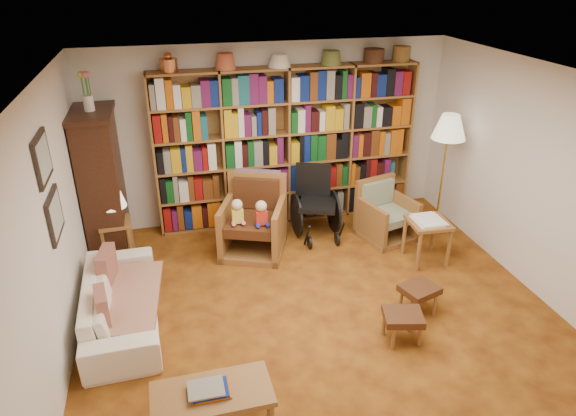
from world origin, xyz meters
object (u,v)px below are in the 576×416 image
object	(u,v)px
side_table_lamp	(116,232)
wheelchair	(316,204)
side_table_papers	(428,228)
armchair_sage	(384,215)
floor_lamp	(449,132)
footstool_b	(419,291)
sofa	(121,301)
coffee_table	(212,397)
footstool_a	(403,318)
armchair_leather	(251,220)

from	to	relation	value
side_table_lamp	wheelchair	xyz separation A→B (m)	(2.62, 0.06, 0.06)
side_table_lamp	side_table_papers	distance (m)	3.88
armchair_sage	wheelchair	bearing A→B (deg)	163.00
floor_lamp	side_table_papers	distance (m)	1.32
floor_lamp	footstool_b	bearing A→B (deg)	-123.86
sofa	wheelchair	size ratio (longest dim) A/B	1.83
sofa	side_table_lamp	world-z (taller)	side_table_lamp
footstool_b	coffee_table	bearing A→B (deg)	-155.74
sofa	floor_lamp	size ratio (longest dim) A/B	1.08
side_table_papers	side_table_lamp	bearing A→B (deg)	165.73
wheelchair	floor_lamp	size ratio (longest dim) A/B	0.59
wheelchair	coffee_table	xyz separation A→B (m)	(-1.74, -3.01, -0.09)
sofa	footstool_a	size ratio (longest dim) A/B	4.08
armchair_leather	armchair_sage	world-z (taller)	armchair_leather
armchair_leather	side_table_papers	distance (m)	2.23
side_table_lamp	footstool_b	distance (m)	3.72
side_table_lamp	armchair_leather	distance (m)	1.70
armchair_sage	side_table_papers	size ratio (longest dim) A/B	1.40
footstool_a	side_table_lamp	bearing A→B (deg)	140.78
sofa	coffee_table	bearing A→B (deg)	-156.24
sofa	footstool_b	xyz separation A→B (m)	(3.09, -0.57, -0.00)
armchair_sage	side_table_papers	distance (m)	0.80
armchair_leather	side_table_papers	bearing A→B (deg)	-22.15
side_table_papers	sofa	bearing A→B (deg)	-174.04
wheelchair	armchair_sage	bearing A→B (deg)	-17.00
sofa	wheelchair	bearing A→B (deg)	-62.73
floor_lamp	footstool_a	bearing A→B (deg)	-125.95
armchair_leather	armchair_sage	bearing A→B (deg)	-3.05
footstool_a	footstool_b	size ratio (longest dim) A/B	0.97
side_table_lamp	armchair_sage	size ratio (longest dim) A/B	0.65
sofa	armchair_sage	world-z (taller)	armchair_sage
armchair_leather	coffee_table	world-z (taller)	armchair_leather
wheelchair	sofa	bearing A→B (deg)	-150.87
footstool_a	coffee_table	world-z (taller)	coffee_table
footstool_a	wheelchair	bearing A→B (deg)	94.81
side_table_lamp	coffee_table	distance (m)	3.08
side_table_lamp	floor_lamp	size ratio (longest dim) A/B	0.32
armchair_leather	footstool_a	distance (m)	2.46
floor_lamp	wheelchair	bearing A→B (deg)	169.47
side_table_lamp	coffee_table	world-z (taller)	side_table_lamp
armchair_sage	floor_lamp	bearing A→B (deg)	-2.74
footstool_a	coffee_table	xyz separation A→B (m)	(-1.94, -0.65, 0.09)
armchair_sage	armchair_leather	bearing A→B (deg)	176.95
side_table_lamp	armchair_leather	size ratio (longest dim) A/B	0.50
armchair_leather	side_table_papers	size ratio (longest dim) A/B	1.82
armchair_leather	footstool_b	bearing A→B (deg)	-50.14
floor_lamp	footstool_b	world-z (taller)	floor_lamp
side_table_lamp	footstool_b	world-z (taller)	side_table_lamp
armchair_leather	floor_lamp	distance (m)	2.81
sofa	side_table_papers	xyz separation A→B (m)	(3.66, 0.38, 0.20)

